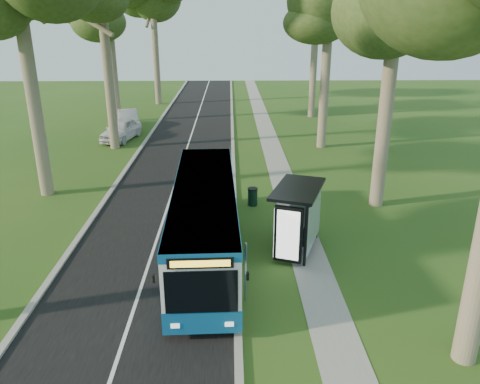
{
  "coord_description": "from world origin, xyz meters",
  "views": [
    {
      "loc": [
        -0.19,
        -16.88,
        9.2
      ],
      "look_at": [
        0.25,
        3.72,
        1.6
      ],
      "focal_mm": 35.0,
      "sensor_mm": 36.0,
      "label": 1
    }
  ],
  "objects_px": {
    "bus": "(205,220)",
    "car_white": "(121,130)",
    "bus_stop_sign": "(246,265)",
    "bus_shelter": "(302,210)",
    "car_silver": "(128,119)",
    "litter_bin": "(253,197)"
  },
  "relations": [
    {
      "from": "bus_stop_sign",
      "to": "car_silver",
      "type": "xyz_separation_m",
      "value": [
        -9.72,
        28.0,
        -0.6
      ]
    },
    {
      "from": "bus",
      "to": "litter_bin",
      "type": "distance_m",
      "value": 6.05
    },
    {
      "from": "bus",
      "to": "car_silver",
      "type": "xyz_separation_m",
      "value": [
        -8.17,
        24.63,
        -0.78
      ]
    },
    {
      "from": "bus_shelter",
      "to": "car_silver",
      "type": "height_order",
      "value": "bus_shelter"
    },
    {
      "from": "litter_bin",
      "to": "bus_shelter",
      "type": "bearing_deg",
      "value": -72.42
    },
    {
      "from": "bus_stop_sign",
      "to": "bus_shelter",
      "type": "distance_m",
      "value": 4.21
    },
    {
      "from": "bus_stop_sign",
      "to": "bus_shelter",
      "type": "relative_size",
      "value": 0.61
    },
    {
      "from": "bus_stop_sign",
      "to": "bus_shelter",
      "type": "height_order",
      "value": "bus_shelter"
    },
    {
      "from": "bus_shelter",
      "to": "car_silver",
      "type": "relative_size",
      "value": 0.76
    },
    {
      "from": "bus_stop_sign",
      "to": "car_white",
      "type": "xyz_separation_m",
      "value": [
        -9.35,
        23.48,
        -0.56
      ]
    },
    {
      "from": "bus",
      "to": "car_white",
      "type": "xyz_separation_m",
      "value": [
        -7.81,
        20.1,
        -0.73
      ]
    },
    {
      "from": "bus_shelter",
      "to": "car_white",
      "type": "bearing_deg",
      "value": 140.42
    },
    {
      "from": "bus_shelter",
      "to": "car_silver",
      "type": "bearing_deg",
      "value": 136.3
    },
    {
      "from": "bus_shelter",
      "to": "litter_bin",
      "type": "relative_size",
      "value": 3.85
    },
    {
      "from": "bus_stop_sign",
      "to": "car_white",
      "type": "bearing_deg",
      "value": 112.38
    },
    {
      "from": "bus_stop_sign",
      "to": "litter_bin",
      "type": "relative_size",
      "value": 2.33
    },
    {
      "from": "bus_stop_sign",
      "to": "car_silver",
      "type": "distance_m",
      "value": 29.65
    },
    {
      "from": "bus_shelter",
      "to": "car_white",
      "type": "xyz_separation_m",
      "value": [
        -11.76,
        20.07,
        -1.13
      ]
    },
    {
      "from": "bus_stop_sign",
      "to": "litter_bin",
      "type": "distance_m",
      "value": 8.98
    },
    {
      "from": "bus",
      "to": "bus_stop_sign",
      "type": "distance_m",
      "value": 3.72
    },
    {
      "from": "bus",
      "to": "litter_bin",
      "type": "height_order",
      "value": "bus"
    },
    {
      "from": "bus_stop_sign",
      "to": "car_white",
      "type": "relative_size",
      "value": 0.45
    }
  ]
}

